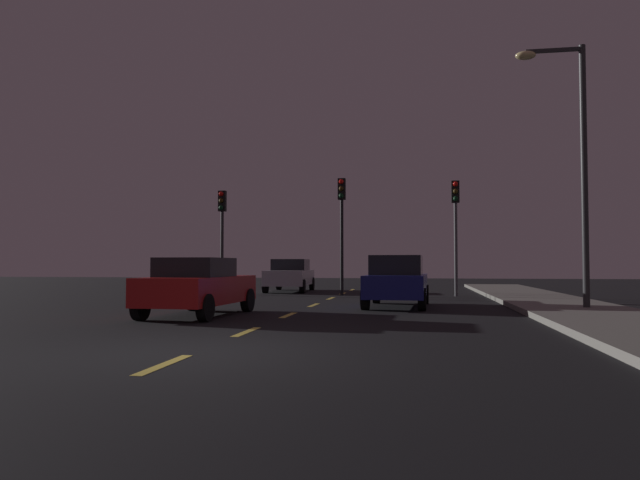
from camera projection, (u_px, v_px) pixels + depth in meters
ground_plane at (293, 313)px, 15.84m from camera, size 80.00×80.00×0.00m
sidewalk_curb_right at (591, 314)px, 14.63m from camera, size 3.00×40.00×0.15m
lane_stripe_nearest at (164, 364)px, 7.75m from camera, size 0.16×1.60×0.01m
lane_stripe_second at (247, 332)px, 11.50m from camera, size 0.16×1.60×0.01m
lane_stripe_third at (288, 315)px, 15.25m from camera, size 0.16×1.60×0.01m
lane_stripe_fourth at (314, 305)px, 18.99m from camera, size 0.16×1.60×0.01m
lane_stripe_fifth at (331, 298)px, 22.74m from camera, size 0.16×1.60×0.01m
lane_stripe_sixth at (343, 293)px, 26.49m from camera, size 0.16×1.60×0.01m
lane_stripe_seventh at (352, 290)px, 30.23m from camera, size 0.16×1.60×0.01m
traffic_signal_left at (222, 221)px, 25.89m from camera, size 0.32×0.38×4.52m
traffic_signal_center at (342, 213)px, 25.05m from camera, size 0.32×0.38×4.94m
traffic_signal_right at (456, 215)px, 24.29m from camera, size 0.32×0.38×4.74m
car_stopped_ahead at (397, 281)px, 18.26m from camera, size 1.98×4.12×1.58m
car_adjacent_lane at (198, 286)px, 15.11m from camera, size 1.97×4.17×1.48m
car_oncoming_far at (290, 275)px, 28.59m from camera, size 2.14×4.69×1.55m
street_lamp_right at (573, 151)px, 16.26m from camera, size 1.86×0.36×7.34m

